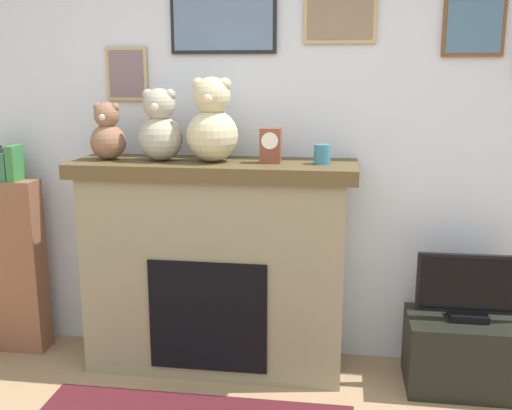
% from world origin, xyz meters
% --- Properties ---
extents(back_wall, '(5.20, 0.15, 2.60)m').
position_xyz_m(back_wall, '(0.00, 2.00, 1.31)').
color(back_wall, silver).
rests_on(back_wall, ground_plane).
extents(fireplace, '(1.59, 0.51, 1.23)m').
position_xyz_m(fireplace, '(-0.26, 1.71, 0.62)').
color(fireplace, gray).
rests_on(fireplace, ground_plane).
extents(bookshelf, '(0.35, 0.16, 1.29)m').
position_xyz_m(bookshelf, '(-1.54, 1.74, 0.59)').
color(bookshelf, brown).
rests_on(bookshelf, ground_plane).
extents(tv_stand, '(0.63, 0.40, 0.40)m').
position_xyz_m(tv_stand, '(1.15, 1.64, 0.20)').
color(tv_stand, black).
rests_on(tv_stand, ground_plane).
extents(television, '(0.56, 0.14, 0.37)m').
position_xyz_m(television, '(1.15, 1.64, 0.58)').
color(television, black).
rests_on(television, tv_stand).
extents(candle_jar, '(0.09, 0.09, 0.11)m').
position_xyz_m(candle_jar, '(0.34, 1.69, 1.28)').
color(candle_jar, teal).
rests_on(candle_jar, fireplace).
extents(mantel_clock, '(0.11, 0.08, 0.19)m').
position_xyz_m(mantel_clock, '(0.06, 1.69, 1.32)').
color(mantel_clock, brown).
rests_on(mantel_clock, fireplace).
extents(teddy_bear_tan, '(0.20, 0.20, 0.32)m').
position_xyz_m(teddy_bear_tan, '(-0.87, 1.69, 1.37)').
color(teddy_bear_tan, '#865D45').
rests_on(teddy_bear_tan, fireplace).
extents(teddy_bear_brown, '(0.25, 0.25, 0.40)m').
position_xyz_m(teddy_bear_brown, '(-0.56, 1.69, 1.41)').
color(teddy_bear_brown, '#A29B88').
rests_on(teddy_bear_brown, fireplace).
extents(teddy_bear_grey, '(0.29, 0.29, 0.46)m').
position_xyz_m(teddy_bear_grey, '(-0.26, 1.69, 1.44)').
color(teddy_bear_grey, '#BFB58E').
rests_on(teddy_bear_grey, fireplace).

